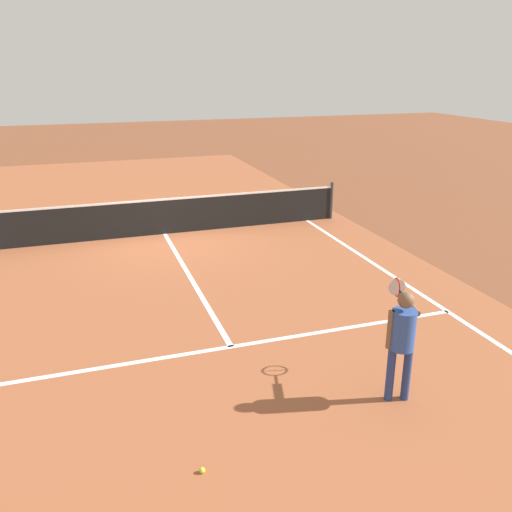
{
  "coord_description": "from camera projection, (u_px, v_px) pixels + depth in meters",
  "views": [
    {
      "loc": [
        -2.04,
        -13.76,
        4.27
      ],
      "look_at": [
        0.86,
        -5.08,
        1.0
      ],
      "focal_mm": 37.87,
      "sensor_mm": 36.0,
      "label": 1
    }
  ],
  "objects": [
    {
      "name": "tennis_ball_by_baseline",
      "position": [
        202.0,
        470.0,
        5.95
      ],
      "size": [
        0.07,
        0.07,
        0.07
      ],
      "primitive_type": "sphere",
      "color": "#CCE033",
      "rests_on": "ground_plane"
    },
    {
      "name": "ground_plane",
      "position": [
        165.0,
        234.0,
        14.33
      ],
      "size": [
        60.0,
        60.0,
        0.0
      ],
      "primitive_type": "plane",
      "color": "brown"
    },
    {
      "name": "player_near",
      "position": [
        402.0,
        334.0,
        6.98
      ],
      "size": [
        0.72,
        1.1,
        1.56
      ],
      "color": "navy",
      "rests_on": "ground_plane"
    },
    {
      "name": "line_service_near",
      "position": [
        231.0,
        347.0,
        8.61
      ],
      "size": [
        8.22,
        0.1,
        0.01
      ],
      "primitive_type": "cube",
      "color": "white",
      "rests_on": "ground_plane"
    },
    {
      "name": "line_center_service",
      "position": [
        190.0,
        276.0,
        11.47
      ],
      "size": [
        0.1,
        6.4,
        0.01
      ],
      "primitive_type": "cube",
      "color": "white",
      "rests_on": "ground_plane"
    },
    {
      "name": "court_surface_inbounds",
      "position": [
        165.0,
        234.0,
        14.33
      ],
      "size": [
        10.62,
        24.4,
        0.0
      ],
      "primitive_type": "cube",
      "color": "#9E5433",
      "rests_on": "ground_plane"
    },
    {
      "name": "net",
      "position": [
        164.0,
        216.0,
        14.16
      ],
      "size": [
        9.81,
        0.09,
        1.07
      ],
      "color": "#33383D",
      "rests_on": "ground_plane"
    },
    {
      "name": "line_sideline_right",
      "position": [
        432.0,
        302.0,
        10.25
      ],
      "size": [
        0.1,
        11.89,
        0.01
      ],
      "primitive_type": "cube",
      "color": "white",
      "rests_on": "ground_plane"
    }
  ]
}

